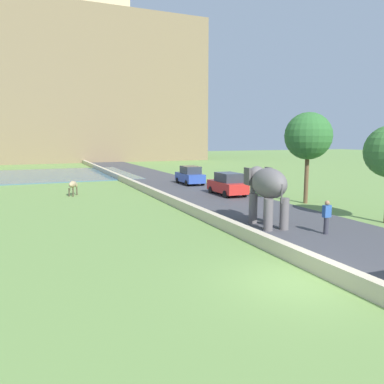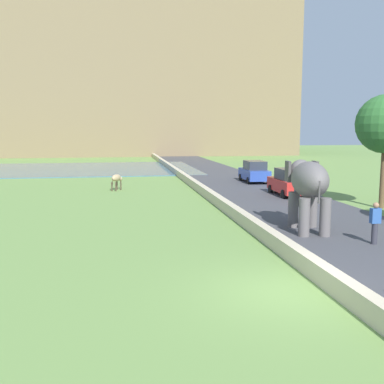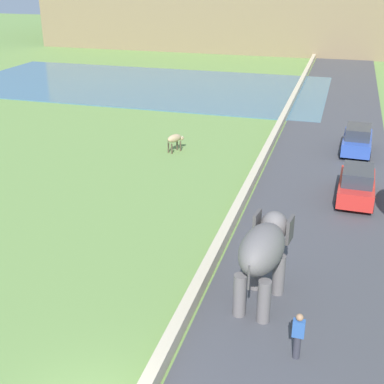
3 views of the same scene
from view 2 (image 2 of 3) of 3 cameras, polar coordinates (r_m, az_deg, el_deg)
ground_plane at (r=12.33m, az=12.18°, el=-12.48°), size 220.00×220.00×0.00m
road_surface at (r=32.40m, az=7.47°, el=0.33°), size 7.00×120.00×0.06m
barrier_wall at (r=29.53m, az=1.53°, el=0.16°), size 0.40×110.00×0.57m
lake at (r=51.34m, az=-20.21°, el=2.70°), size 36.00×18.00×0.08m
hill_distant at (r=86.35m, az=-10.76°, el=14.16°), size 64.00×28.00×27.77m
elephant at (r=19.27m, az=14.58°, el=1.02°), size 1.76×3.55×2.99m
person_beside_elephant at (r=17.85m, az=22.33°, el=-3.63°), size 0.36×0.22×1.63m
car_red at (r=29.64m, az=12.31°, el=1.21°), size 1.88×4.04×1.80m
car_blue at (r=36.73m, az=7.96°, el=2.57°), size 1.91×4.06×1.80m
cow_tan at (r=32.19m, az=-9.61°, el=1.69°), size 0.94×1.38×1.15m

